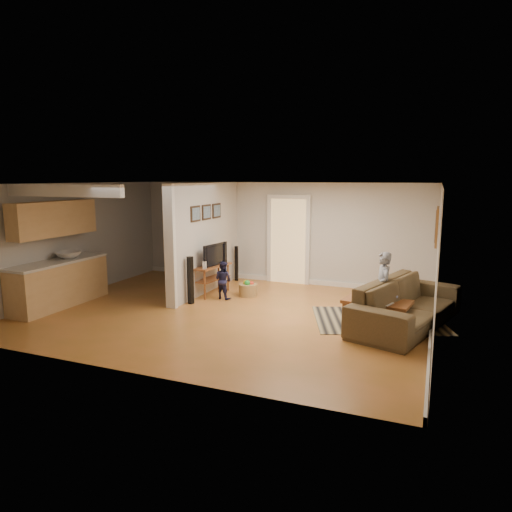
{
  "coord_description": "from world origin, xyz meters",
  "views": [
    {
      "loc": [
        3.71,
        -7.79,
        2.61
      ],
      "look_at": [
        0.45,
        0.37,
        1.1
      ],
      "focal_mm": 32.0,
      "sensor_mm": 36.0,
      "label": 1
    }
  ],
  "objects_px": {
    "sofa": "(406,326)",
    "toy_basket": "(248,289)",
    "speaker_right": "(236,263)",
    "toddler": "(223,298)",
    "child": "(381,322)",
    "speaker_left": "(190,280)",
    "coffee_table": "(378,306)",
    "tv_console": "(212,268)"
  },
  "relations": [
    {
      "from": "speaker_left",
      "to": "sofa",
      "type": "bearing_deg",
      "value": 18.24
    },
    {
      "from": "speaker_left",
      "to": "toddler",
      "type": "relative_size",
      "value": 1.21
    },
    {
      "from": "tv_console",
      "to": "child",
      "type": "relative_size",
      "value": 0.85
    },
    {
      "from": "sofa",
      "to": "toy_basket",
      "type": "height_order",
      "value": "sofa"
    },
    {
      "from": "speaker_left",
      "to": "child",
      "type": "distance_m",
      "value": 3.9
    },
    {
      "from": "speaker_right",
      "to": "toddler",
      "type": "height_order",
      "value": "speaker_right"
    },
    {
      "from": "coffee_table",
      "to": "toddler",
      "type": "distance_m",
      "value": 3.43
    },
    {
      "from": "coffee_table",
      "to": "speaker_right",
      "type": "bearing_deg",
      "value": 148.79
    },
    {
      "from": "tv_console",
      "to": "speaker_right",
      "type": "height_order",
      "value": "tv_console"
    },
    {
      "from": "toy_basket",
      "to": "child",
      "type": "height_order",
      "value": "child"
    },
    {
      "from": "speaker_left",
      "to": "speaker_right",
      "type": "distance_m",
      "value": 2.35
    },
    {
      "from": "speaker_right",
      "to": "toy_basket",
      "type": "height_order",
      "value": "speaker_right"
    },
    {
      "from": "speaker_left",
      "to": "coffee_table",
      "type": "bearing_deg",
      "value": 16.86
    },
    {
      "from": "speaker_right",
      "to": "toy_basket",
      "type": "relative_size",
      "value": 2.14
    },
    {
      "from": "child",
      "to": "toddler",
      "type": "distance_m",
      "value": 3.43
    },
    {
      "from": "toy_basket",
      "to": "toddler",
      "type": "xyz_separation_m",
      "value": [
        -0.42,
        -0.41,
        -0.15
      ]
    },
    {
      "from": "sofa",
      "to": "tv_console",
      "type": "xyz_separation_m",
      "value": [
        -4.24,
        0.73,
        0.61
      ]
    },
    {
      "from": "toy_basket",
      "to": "child",
      "type": "distance_m",
      "value": 3.1
    },
    {
      "from": "tv_console",
      "to": "toy_basket",
      "type": "relative_size",
      "value": 2.66
    },
    {
      "from": "speaker_left",
      "to": "toy_basket",
      "type": "relative_size",
      "value": 2.4
    },
    {
      "from": "sofa",
      "to": "speaker_left",
      "type": "relative_size",
      "value": 2.77
    },
    {
      "from": "coffee_table",
      "to": "toy_basket",
      "type": "xyz_separation_m",
      "value": [
        -2.94,
        0.99,
        -0.2
      ]
    },
    {
      "from": "coffee_table",
      "to": "speaker_left",
      "type": "relative_size",
      "value": 1.23
    },
    {
      "from": "coffee_table",
      "to": "speaker_right",
      "type": "xyz_separation_m",
      "value": [
        -3.82,
        2.31,
        0.09
      ]
    },
    {
      "from": "speaker_right",
      "to": "child",
      "type": "height_order",
      "value": "speaker_right"
    },
    {
      "from": "sofa",
      "to": "coffee_table",
      "type": "height_order",
      "value": "coffee_table"
    },
    {
      "from": "sofa",
      "to": "speaker_left",
      "type": "height_order",
      "value": "speaker_left"
    },
    {
      "from": "coffee_table",
      "to": "child",
      "type": "distance_m",
      "value": 0.39
    },
    {
      "from": "speaker_left",
      "to": "toy_basket",
      "type": "distance_m",
      "value": 1.39
    },
    {
      "from": "tv_console",
      "to": "coffee_table",
      "type": "bearing_deg",
      "value": -4.59
    },
    {
      "from": "speaker_left",
      "to": "child",
      "type": "xyz_separation_m",
      "value": [
        3.86,
        0.19,
        -0.5
      ]
    },
    {
      "from": "child",
      "to": "toddler",
      "type": "relative_size",
      "value": 1.57
    },
    {
      "from": "sofa",
      "to": "toddler",
      "type": "height_order",
      "value": "toddler"
    },
    {
      "from": "speaker_right",
      "to": "coffee_table",
      "type": "bearing_deg",
      "value": -48.93
    },
    {
      "from": "sofa",
      "to": "speaker_left",
      "type": "xyz_separation_m",
      "value": [
        -4.3,
        -0.14,
        0.5
      ]
    },
    {
      "from": "toy_basket",
      "to": "child",
      "type": "xyz_separation_m",
      "value": [
        2.99,
        -0.83,
        -0.15
      ]
    },
    {
      "from": "speaker_right",
      "to": "toddler",
      "type": "distance_m",
      "value": 1.84
    },
    {
      "from": "tv_console",
      "to": "toddler",
      "type": "bearing_deg",
      "value": -24.33
    },
    {
      "from": "toddler",
      "to": "speaker_left",
      "type": "bearing_deg",
      "value": 67.79
    },
    {
      "from": "tv_console",
      "to": "toy_basket",
      "type": "distance_m",
      "value": 0.95
    },
    {
      "from": "sofa",
      "to": "tv_console",
      "type": "height_order",
      "value": "tv_console"
    },
    {
      "from": "toy_basket",
      "to": "tv_console",
      "type": "bearing_deg",
      "value": -169.15
    }
  ]
}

